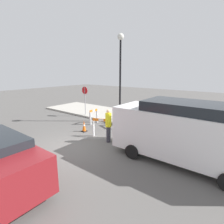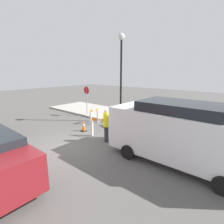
{
  "view_description": "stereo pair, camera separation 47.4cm",
  "coord_description": "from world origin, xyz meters",
  "px_view_note": "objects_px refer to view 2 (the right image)",
  "views": [
    {
      "loc": [
        6.38,
        -4.78,
        3.59
      ],
      "look_at": [
        -0.39,
        3.96,
        1.0
      ],
      "focal_mm": 28.0,
      "sensor_mm": 36.0,
      "label": 1
    },
    {
      "loc": [
        6.75,
        -4.48,
        3.59
      ],
      "look_at": [
        -0.39,
        3.96,
        1.0
      ],
      "focal_mm": 28.0,
      "sensor_mm": 36.0,
      "label": 2
    }
  ],
  "objects_px": {
    "stop_sign": "(87,96)",
    "person_worker": "(106,124)",
    "streetlamp_post": "(121,67)",
    "person_pedestrian": "(175,110)",
    "work_van": "(180,131)"
  },
  "relations": [
    {
      "from": "person_worker",
      "to": "person_pedestrian",
      "type": "bearing_deg",
      "value": -57.56
    },
    {
      "from": "person_pedestrian",
      "to": "work_van",
      "type": "distance_m",
      "value": 5.41
    },
    {
      "from": "streetlamp_post",
      "to": "person_worker",
      "type": "xyz_separation_m",
      "value": [
        1.76,
        -3.5,
        -2.94
      ]
    },
    {
      "from": "streetlamp_post",
      "to": "stop_sign",
      "type": "xyz_separation_m",
      "value": [
        -3.11,
        -0.47,
        -2.23
      ]
    },
    {
      "from": "streetlamp_post",
      "to": "person_pedestrian",
      "type": "relative_size",
      "value": 3.64
    },
    {
      "from": "stop_sign",
      "to": "person_pedestrian",
      "type": "relative_size",
      "value": 1.4
    },
    {
      "from": "stop_sign",
      "to": "work_van",
      "type": "xyz_separation_m",
      "value": [
        8.46,
        -2.8,
        -0.31
      ]
    },
    {
      "from": "streetlamp_post",
      "to": "work_van",
      "type": "distance_m",
      "value": 6.77
    },
    {
      "from": "stop_sign",
      "to": "person_worker",
      "type": "height_order",
      "value": "stop_sign"
    },
    {
      "from": "person_worker",
      "to": "person_pedestrian",
      "type": "xyz_separation_m",
      "value": [
        1.55,
        5.24,
        0.06
      ]
    },
    {
      "from": "person_worker",
      "to": "person_pedestrian",
      "type": "height_order",
      "value": "person_pedestrian"
    },
    {
      "from": "streetlamp_post",
      "to": "work_van",
      "type": "xyz_separation_m",
      "value": [
        5.36,
        -3.26,
        -2.55
      ]
    },
    {
      "from": "stop_sign",
      "to": "streetlamp_post",
      "type": "bearing_deg",
      "value": -171.76
    },
    {
      "from": "streetlamp_post",
      "to": "stop_sign",
      "type": "bearing_deg",
      "value": -171.45
    },
    {
      "from": "person_pedestrian",
      "to": "work_van",
      "type": "height_order",
      "value": "work_van"
    }
  ]
}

